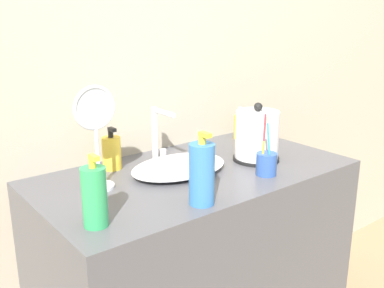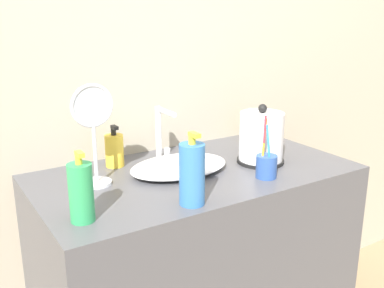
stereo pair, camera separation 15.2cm
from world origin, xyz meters
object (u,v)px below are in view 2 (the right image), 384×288
(vanity_mirror, at_px, (93,127))
(shampoo_bottle, at_px, (81,192))
(electric_kettle, at_px, (261,139))
(toothbrush_cup, at_px, (266,165))
(faucet, at_px, (162,132))
(hand_cream_bottle, at_px, (192,174))
(mouthwash_bottle, at_px, (250,128))
(lotion_bottle, at_px, (114,150))

(vanity_mirror, bearing_deg, shampoo_bottle, -118.71)
(electric_kettle, xyz_separation_m, toothbrush_cup, (-0.09, -0.13, -0.04))
(electric_kettle, distance_m, shampoo_bottle, 0.72)
(faucet, relative_size, vanity_mirror, 0.63)
(shampoo_bottle, relative_size, hand_cream_bottle, 0.90)
(mouthwash_bottle, relative_size, hand_cream_bottle, 0.65)
(faucet, distance_m, toothbrush_cup, 0.40)
(faucet, xyz_separation_m, vanity_mirror, (-0.29, -0.09, 0.08))
(shampoo_bottle, height_order, hand_cream_bottle, hand_cream_bottle)
(electric_kettle, bearing_deg, shampoo_bottle, -170.60)
(shampoo_bottle, relative_size, vanity_mirror, 0.60)
(toothbrush_cup, xyz_separation_m, vanity_mirror, (-0.50, 0.24, 0.15))
(toothbrush_cup, distance_m, hand_cream_bottle, 0.33)
(vanity_mirror, bearing_deg, hand_cream_bottle, -58.56)
(vanity_mirror, bearing_deg, mouthwash_bottle, 10.70)
(mouthwash_bottle, bearing_deg, lotion_bottle, -179.46)
(toothbrush_cup, height_order, vanity_mirror, vanity_mirror)
(lotion_bottle, relative_size, shampoo_bottle, 0.78)
(faucet, height_order, mouthwash_bottle, faucet)
(vanity_mirror, bearing_deg, toothbrush_cup, -25.68)
(mouthwash_bottle, xyz_separation_m, hand_cream_bottle, (-0.56, -0.43, 0.04))
(toothbrush_cup, bearing_deg, mouthwash_bottle, 57.63)
(faucet, height_order, hand_cream_bottle, hand_cream_bottle)
(shampoo_bottle, bearing_deg, hand_cream_bottle, -11.47)
(toothbrush_cup, xyz_separation_m, hand_cream_bottle, (-0.32, -0.05, 0.05))
(mouthwash_bottle, bearing_deg, toothbrush_cup, -122.37)
(toothbrush_cup, relative_size, lotion_bottle, 1.38)
(faucet, distance_m, vanity_mirror, 0.31)
(faucet, relative_size, hand_cream_bottle, 0.95)
(hand_cream_bottle, bearing_deg, electric_kettle, 23.66)
(faucet, bearing_deg, electric_kettle, -34.48)
(lotion_bottle, relative_size, vanity_mirror, 0.47)
(lotion_bottle, height_order, shampoo_bottle, shampoo_bottle)
(electric_kettle, distance_m, mouthwash_bottle, 0.30)
(shampoo_bottle, bearing_deg, mouthwash_bottle, 23.05)
(lotion_bottle, height_order, mouthwash_bottle, lotion_bottle)
(faucet, height_order, vanity_mirror, vanity_mirror)
(hand_cream_bottle, bearing_deg, shampoo_bottle, 168.53)
(toothbrush_cup, height_order, lotion_bottle, toothbrush_cup)
(lotion_bottle, relative_size, mouthwash_bottle, 1.09)
(mouthwash_bottle, relative_size, vanity_mirror, 0.43)
(lotion_bottle, bearing_deg, electric_kettle, -27.65)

